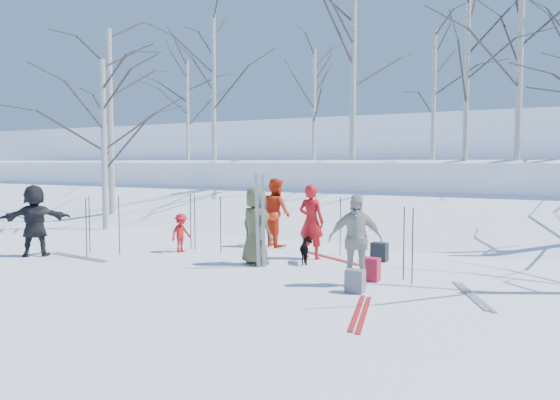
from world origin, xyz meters
The scene contains 39 objects.
ground centered at (0.00, 0.00, 0.00)m, with size 120.00×120.00×0.00m, color white.
snow_ramp centered at (0.00, 7.00, 0.15)m, with size 70.00×9.50×1.40m, color white.
snow_plateau centered at (0.00, 17.00, 1.00)m, with size 70.00×18.00×2.20m, color white.
far_hill centered at (0.00, 38.00, 2.00)m, with size 90.00×30.00×6.00m, color white.
skier_olive_center centered at (-0.10, 0.66, 0.81)m, with size 0.79×0.51×1.62m, color #4A4D2E.
skier_red_north centered at (0.60, 1.84, 0.82)m, with size 0.60×0.39×1.65m, color red.
skier_redor_behind centered at (-0.96, 3.00, 0.86)m, with size 0.84×0.66×1.73m, color red.
skier_red_seated centered at (-2.47, 1.11, 0.46)m, with size 0.59×0.34×0.91m, color red.
skier_cream_east centered at (2.43, -0.16, 0.79)m, with size 0.93×0.39×1.59m, color beige.
skier_grey_west centered at (-4.99, -0.95, 0.81)m, with size 1.51×0.48×1.63m, color black.
dog centered at (0.78, 1.27, 0.28)m, with size 0.30×0.66×0.55m, color black.
upright_ski_left centered at (0.11, 0.37, 0.95)m, with size 0.07×0.02×1.90m, color silver.
upright_ski_right centered at (0.22, 0.42, 0.95)m, with size 0.07×0.02×1.90m, color silver.
ski_pair_a centered at (4.33, 0.06, 0.01)m, with size 1.00×1.80×0.02m, color silver, non-canonical shape.
ski_pair_b centered at (-3.98, -0.59, 0.01)m, with size 1.91×0.40×0.02m, color silver, non-canonical shape.
ski_pair_c centered at (3.14, -1.75, 0.01)m, with size 0.71×1.88×0.02m, color #AB1819, non-canonical shape.
ski_pair_d centered at (0.98, 2.08, 0.01)m, with size 1.75×1.12×0.02m, color #AB1819, non-canonical shape.
ski_pole_a centered at (-4.36, 0.04, 0.67)m, with size 0.02×0.02×1.34m, color black.
ski_pole_b centered at (-3.80, -0.53, 0.67)m, with size 0.02×0.02×1.34m, color black.
ski_pole_c centered at (-1.53, 1.40, 0.67)m, with size 0.02×0.02×1.34m, color black.
ski_pole_d centered at (3.26, 0.42, 0.67)m, with size 0.02×0.02×1.34m, color black.
ski_pole_e centered at (0.39, 2.47, 0.67)m, with size 0.02×0.02×1.34m, color black.
ski_pole_f centered at (-2.62, 1.66, 0.67)m, with size 0.02×0.02×1.34m, color black.
ski_pole_g centered at (-3.51, 0.16, 0.67)m, with size 0.02×0.02×1.34m, color black.
ski_pole_h centered at (0.99, 2.56, 0.67)m, with size 0.02×0.02×1.34m, color black.
ski_pole_i centered at (-2.43, 1.58, 0.67)m, with size 0.02×0.02×1.34m, color black.
ski_pole_j centered at (3.02, 0.70, 0.67)m, with size 0.02×0.02×1.34m, color black.
backpack_red centered at (2.53, 0.33, 0.21)m, with size 0.32×0.22×0.42m, color #B01B2E.
backpack_grey centered at (2.62, -0.64, 0.19)m, with size 0.30×0.20×0.38m, color slate.
backpack_dark centered at (2.02, 2.29, 0.20)m, with size 0.34×0.24×0.40m, color black.
birch_plateau_a centered at (-4.72, 12.91, 4.63)m, with size 4.00×4.00×4.85m, color silver, non-canonical shape.
birch_plateau_c centered at (3.82, 10.71, 5.57)m, with size 5.32×5.32×6.74m, color silver, non-canonical shape.
birch_plateau_d centered at (-8.83, 11.11, 5.48)m, with size 5.19×5.19×6.56m, color silver, non-canonical shape.
birch_plateau_h centered at (-0.09, 15.30, 5.03)m, with size 4.56×4.56×5.66m, color silver, non-canonical shape.
birch_plateau_i centered at (-1.84, 10.29, 6.09)m, with size 6.05×6.05×7.78m, color silver, non-canonical shape.
birch_plateau_j centered at (2.03, 11.32, 5.04)m, with size 4.58×4.58×5.68m, color silver, non-canonical shape.
birch_plateau_l centered at (-12.47, 13.75, 4.77)m, with size 4.20×4.20×5.15m, color silver, non-canonical shape.
birch_edge_a centered at (-7.44, 3.39, 2.66)m, with size 4.33×4.33×5.33m, color silver, non-canonical shape.
birch_edge_d centered at (-8.95, 5.11, 3.41)m, with size 5.37×5.37×6.81m, color silver, non-canonical shape.
Camera 1 is at (5.87, -8.90, 2.13)m, focal length 35.00 mm.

